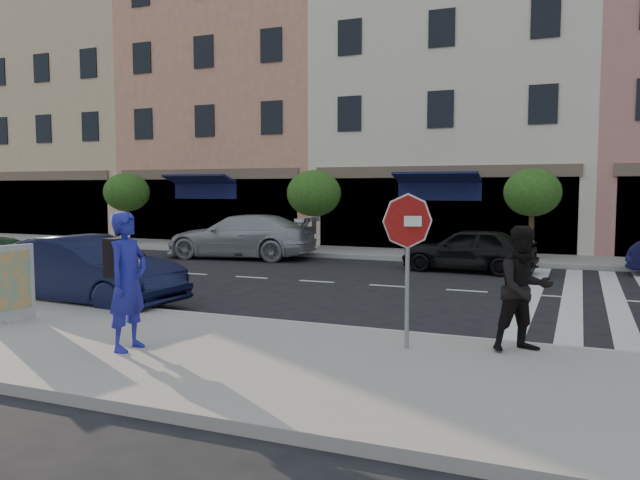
# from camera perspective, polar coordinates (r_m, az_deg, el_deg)

# --- Properties ---
(ground) EXTENTS (120.00, 120.00, 0.00)m
(ground) POSITION_cam_1_polar(r_m,az_deg,el_deg) (12.45, 0.98, -6.87)
(ground) COLOR black
(ground) RESTS_ON ground
(sidewalk_near) EXTENTS (60.00, 4.50, 0.15)m
(sidewalk_near) POSITION_cam_1_polar(r_m,az_deg,el_deg) (9.15, -7.91, -10.70)
(sidewalk_near) COLOR gray
(sidewalk_near) RESTS_ON ground
(sidewalk_far) EXTENTS (60.00, 3.00, 0.15)m
(sidewalk_far) POSITION_cam_1_polar(r_m,az_deg,el_deg) (22.91, 11.22, -1.45)
(sidewalk_far) COLOR gray
(sidewalk_far) RESTS_ON ground
(building_west_far) EXTENTS (12.00, 9.00, 12.00)m
(building_west_far) POSITION_cam_1_polar(r_m,az_deg,el_deg) (38.96, -20.61, 9.57)
(building_west_far) COLOR #D5B788
(building_west_far) RESTS_ON ground
(building_west_mid) EXTENTS (10.00, 9.00, 14.00)m
(building_west_mid) POSITION_cam_1_polar(r_m,az_deg,el_deg) (32.61, -6.09, 12.62)
(building_west_mid) COLOR tan
(building_west_mid) RESTS_ON ground
(building_centre) EXTENTS (11.00, 9.00, 11.00)m
(building_centre) POSITION_cam_1_polar(r_m,az_deg,el_deg) (28.93, 12.82, 10.55)
(building_centre) COLOR beige
(building_centre) RESTS_ON ground
(street_tree_wa) EXTENTS (2.00, 2.00, 3.05)m
(street_tree_wa) POSITION_cam_1_polar(r_m,az_deg,el_deg) (28.85, -17.25, 4.17)
(street_tree_wa) COLOR #473323
(street_tree_wa) RESTS_ON sidewalk_far
(street_tree_wb) EXTENTS (2.10, 2.10, 3.06)m
(street_tree_wb) POSITION_cam_1_polar(r_m,az_deg,el_deg) (24.09, -0.56, 4.26)
(street_tree_wb) COLOR #473323
(street_tree_wb) RESTS_ON sidewalk_far
(street_tree_c) EXTENTS (1.90, 1.90, 3.04)m
(street_tree_c) POSITION_cam_1_polar(r_m,az_deg,el_deg) (22.18, 18.84, 4.09)
(street_tree_c) COLOR #473323
(street_tree_c) RESTS_ON sidewalk_far
(stop_sign) EXTENTS (0.76, 0.31, 2.29)m
(stop_sign) POSITION_cam_1_polar(r_m,az_deg,el_deg) (9.15, 8.00, 0.45)
(stop_sign) COLOR gray
(stop_sign) RESTS_ON sidewalk_near
(photographer) EXTENTS (0.51, 0.75, 2.02)m
(photographer) POSITION_cam_1_polar(r_m,az_deg,el_deg) (9.50, -17.16, -3.60)
(photographer) COLOR navy
(photographer) RESTS_ON sidewalk_near
(walker) EXTENTS (1.12, 1.08, 1.82)m
(walker) POSITION_cam_1_polar(r_m,az_deg,el_deg) (9.47, 18.17, -4.27)
(walker) COLOR black
(walker) RESTS_ON sidewalk_near
(poster_board) EXTENTS (0.38, 0.88, 1.36)m
(poster_board) POSITION_cam_1_polar(r_m,az_deg,el_deg) (12.30, -26.50, -3.68)
(poster_board) COLOR beige
(poster_board) RESTS_ON sidewalk_near
(car_near_mid) EXTENTS (4.59, 1.91, 1.48)m
(car_near_mid) POSITION_cam_1_polar(r_m,az_deg,el_deg) (14.31, -20.50, -2.65)
(car_near_mid) COLOR black
(car_near_mid) RESTS_ON ground
(car_far_left) EXTENTS (5.65, 2.79, 1.58)m
(car_far_left) POSITION_cam_1_polar(r_m,az_deg,el_deg) (22.60, -7.27, 0.33)
(car_far_left) COLOR #9F9FA4
(car_far_left) RESTS_ON ground
(car_far_mid) EXTENTS (4.05, 1.83, 1.35)m
(car_far_mid) POSITION_cam_1_polar(r_m,az_deg,el_deg) (19.30, 13.42, -0.84)
(car_far_mid) COLOR black
(car_far_mid) RESTS_ON ground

